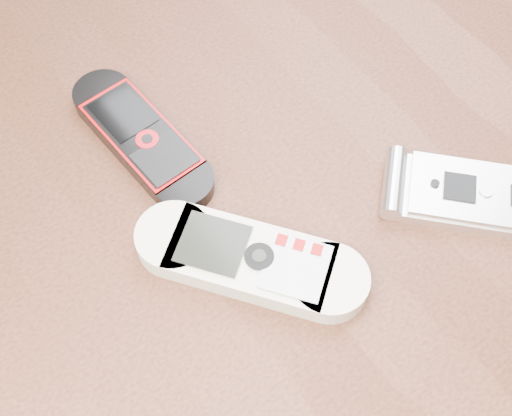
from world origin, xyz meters
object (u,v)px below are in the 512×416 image
object	(u,v)px
table	(251,277)
motorola_razr	(462,193)
nokia_white	(250,260)
nokia_black_red	(141,138)

from	to	relation	value
table	motorola_razr	bearing A→B (deg)	-30.19
nokia_white	motorola_razr	distance (m)	0.17
nokia_white	nokia_black_red	world-z (taller)	nokia_white
nokia_white	nokia_black_red	distance (m)	0.14
table	nokia_black_red	xyz separation A→B (m)	(-0.03, 0.11, 0.11)
table	nokia_white	world-z (taller)	nokia_white
nokia_black_red	motorola_razr	xyz separation A→B (m)	(0.17, -0.19, 0.00)
motorola_razr	nokia_white	bearing A→B (deg)	120.07
nokia_white	table	bearing A→B (deg)	17.23
nokia_black_red	table	bearing A→B (deg)	-78.23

